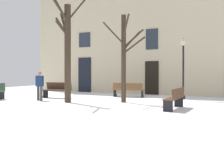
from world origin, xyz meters
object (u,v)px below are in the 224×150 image
at_px(tree_center, 124,55).
at_px(bench_back_to_back_left, 175,98).
at_px(bench_near_center_tree, 128,90).
at_px(tree_near_facade, 67,47).
at_px(streetlamp, 183,62).
at_px(bench_back_to_back_right, 57,90).
at_px(person_strolling, 40,84).

distance_m(tree_center, bench_back_to_back_left, 3.72).
bearing_deg(bench_back_to_back_left, bench_near_center_tree, -135.37).
relative_size(tree_near_facade, tree_center, 1.25).
xyz_separation_m(streetlamp, bench_back_to_back_left, (0.55, -4.31, -1.66)).
relative_size(streetlamp, bench_back_to_back_right, 1.91).
xyz_separation_m(tree_near_facade, bench_back_to_back_right, (-1.80, 1.57, -2.33)).
relative_size(tree_center, person_strolling, 2.79).
xyz_separation_m(tree_center, bench_back_to_back_left, (2.88, -1.34, -1.94)).
height_order(streetlamp, bench_back_to_back_left, streetlamp).
bearing_deg(bench_near_center_tree, bench_back_to_back_left, 125.18).
height_order(tree_center, person_strolling, tree_center).
xyz_separation_m(bench_back_to_back_left, bench_back_to_back_right, (-7.30, 1.62, 0.01)).
relative_size(streetlamp, bench_back_to_back_left, 1.83).
relative_size(tree_center, bench_near_center_tree, 2.30).
bearing_deg(streetlamp, bench_near_center_tree, -175.92).
bearing_deg(streetlamp, bench_back_to_back_left, -82.78).
xyz_separation_m(tree_center, bench_near_center_tree, (-0.95, 2.73, -1.95)).
bearing_deg(person_strolling, bench_back_to_back_right, 75.33).
bearing_deg(streetlamp, tree_near_facade, -139.29).
relative_size(bench_back_to_back_left, person_strolling, 1.19).
bearing_deg(tree_center, bench_back_to_back_right, 176.39).
bearing_deg(bench_near_center_tree, tree_center, 101.05).
distance_m(tree_near_facade, bench_back_to_back_left, 5.98).
xyz_separation_m(tree_center, bench_back_to_back_right, (-4.41, 0.28, -1.93)).
relative_size(tree_center, bench_back_to_back_left, 2.34).
distance_m(bench_back_to_back_left, person_strolling, 7.37).
height_order(bench_back_to_back_left, person_strolling, person_strolling).
bearing_deg(person_strolling, streetlamp, 19.09).
bearing_deg(bench_back_to_back_left, streetlamp, -171.40).
distance_m(tree_center, person_strolling, 4.88).
distance_m(tree_near_facade, person_strolling, 2.69).
distance_m(bench_back_to_back_right, bench_near_center_tree, 4.25).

